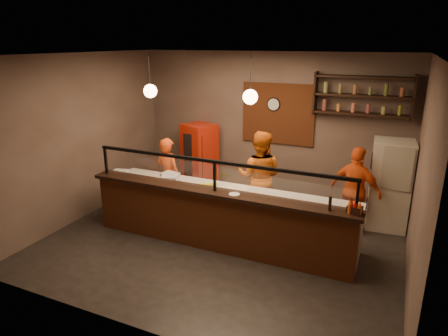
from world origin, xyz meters
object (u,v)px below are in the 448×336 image
at_px(cook_mid, 259,177).
at_px(fridge, 390,185).
at_px(red_cooler, 200,157).
at_px(condiment_caddy, 355,210).
at_px(pizza_dough, 235,189).
at_px(pepper_mill, 330,203).
at_px(cook_right, 355,191).
at_px(wall_clock, 274,104).
at_px(cook_left, 168,175).

relative_size(cook_mid, fridge, 1.07).
bearing_deg(red_cooler, condiment_caddy, -10.30).
relative_size(pizza_dough, condiment_caddy, 2.37).
relative_size(pizza_dough, pepper_mill, 2.14).
relative_size(cook_right, fridge, 0.96).
xyz_separation_m(wall_clock, pepper_mill, (1.76, -2.79, -0.93)).
bearing_deg(cook_mid, pepper_mill, 129.82).
distance_m(wall_clock, pizza_dough, 2.46).
bearing_deg(cook_mid, condiment_caddy, 136.28).
height_order(red_cooler, condiment_caddy, red_cooler).
bearing_deg(wall_clock, condiment_caddy, -52.61).
relative_size(red_cooler, pizza_dough, 3.41).
relative_size(cook_left, cook_right, 0.96).
bearing_deg(pepper_mill, red_cooler, 144.00).
bearing_deg(pizza_dough, red_cooler, 132.27).
bearing_deg(fridge, pizza_dough, -153.41).
distance_m(cook_mid, red_cooler, 2.13).
bearing_deg(wall_clock, pizza_dough, -89.71).
height_order(cook_right, condiment_caddy, cook_right).
bearing_deg(cook_mid, cook_right, 179.37).
xyz_separation_m(red_cooler, condiment_caddy, (3.76, -2.44, 0.32)).
xyz_separation_m(cook_mid, pizza_dough, (-0.18, -0.79, 0.00)).
relative_size(wall_clock, condiment_caddy, 1.53).
height_order(wall_clock, red_cooler, wall_clock).
xyz_separation_m(wall_clock, cook_mid, (0.19, -1.36, -1.20)).
relative_size(wall_clock, fridge, 0.18).
height_order(cook_left, fridge, fridge).
xyz_separation_m(cook_left, red_cooler, (0.01, 1.36, 0.01)).
bearing_deg(pepper_mill, cook_left, 161.91).
xyz_separation_m(cook_mid, red_cooler, (-1.85, 1.05, -0.11)).
distance_m(cook_left, red_cooler, 1.36).
bearing_deg(cook_right, cook_left, 27.48).
bearing_deg(pizza_dough, cook_mid, 77.35).
bearing_deg(cook_mid, red_cooler, -37.48).
distance_m(wall_clock, cook_right, 2.60).
relative_size(red_cooler, condiment_caddy, 8.08).
bearing_deg(cook_mid, pizza_dough, 69.53).
xyz_separation_m(cook_left, cook_mid, (1.86, 0.31, 0.12)).
xyz_separation_m(pizza_dough, condiment_caddy, (2.09, -0.60, 0.21)).
xyz_separation_m(cook_mid, fridge, (2.31, 0.72, -0.06)).
xyz_separation_m(wall_clock, red_cooler, (-1.66, -0.31, -1.31)).
distance_m(cook_mid, cook_right, 1.78).
xyz_separation_m(fridge, pepper_mill, (-0.74, -2.15, 0.32)).
distance_m(cook_mid, pizza_dough, 0.81).
bearing_deg(pepper_mill, fridge, 70.96).
height_order(cook_right, pepper_mill, cook_right).
height_order(red_cooler, pizza_dough, red_cooler).
bearing_deg(cook_right, pepper_mill, 102.50).
height_order(wall_clock, cook_mid, wall_clock).
relative_size(cook_left, red_cooler, 0.99).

